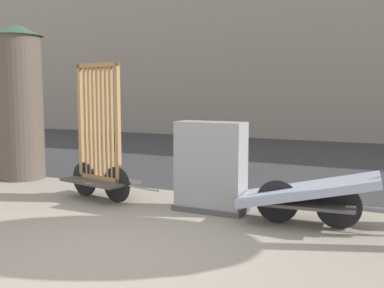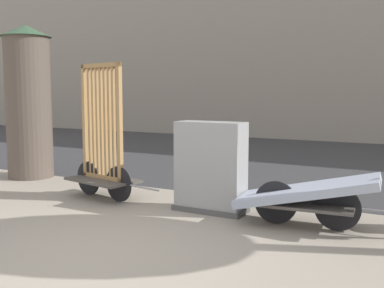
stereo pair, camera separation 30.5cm
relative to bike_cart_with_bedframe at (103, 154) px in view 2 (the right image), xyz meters
name	(u,v)px [view 2 (the right image)]	position (x,y,z in m)	size (l,w,h in m)	color
ground_plane	(86,260)	(1.74, -2.36, -0.77)	(60.00, 60.00, 0.00)	gray
road_strip	(302,159)	(1.74, 6.20, -0.76)	(56.00, 10.12, 0.01)	#38383A
bike_cart_with_bedframe	(103,154)	(0.00, 0.00, 0.00)	(2.00, 0.95, 2.29)	#4C4742
bike_cart_with_mattress	(306,195)	(3.48, 0.00, -0.32)	(2.27, 0.97, 0.75)	#4C4742
utility_cabinet	(211,170)	(1.99, 0.12, -0.13)	(1.10, 0.49, 1.37)	#4C4C4C
advertising_column	(28,101)	(-2.66, 0.79, 0.86)	(1.05, 1.05, 3.20)	brown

